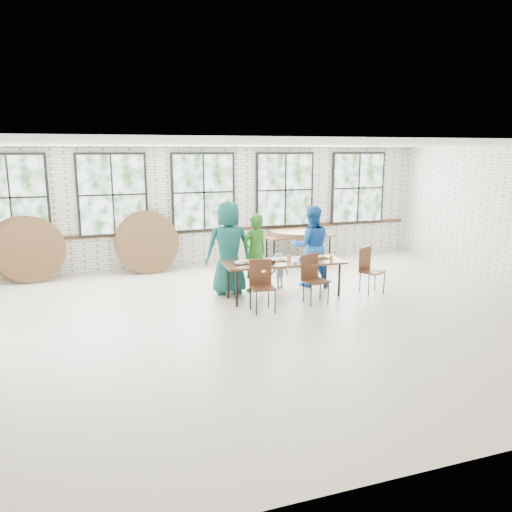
{
  "coord_description": "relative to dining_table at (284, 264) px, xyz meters",
  "views": [
    {
      "loc": [
        -2.85,
        -7.85,
        2.9
      ],
      "look_at": [
        0.0,
        0.4,
        1.05
      ],
      "focal_mm": 35.0,
      "sensor_mm": 36.0,
      "label": 1
    }
  ],
  "objects": [
    {
      "name": "room",
      "position": [
        -0.84,
        3.33,
        1.14
      ],
      "size": [
        12.0,
        12.0,
        12.0
      ],
      "color": "beige",
      "rests_on": "ground"
    },
    {
      "name": "dining_table",
      "position": [
        0.0,
        0.0,
        0.0
      ],
      "size": [
        2.45,
        0.96,
        0.74
      ],
      "rotation": [
        0.0,
        0.0,
        -0.07
      ],
      "color": "brown",
      "rests_on": "ground"
    },
    {
      "name": "chair_near_left",
      "position": [
        -0.7,
        -0.62,
        -0.13
      ],
      "size": [
        0.46,
        0.45,
        0.95
      ],
      "rotation": [
        0.0,
        0.0,
        -0.12
      ],
      "color": "#4E2B1A",
      "rests_on": "ground"
    },
    {
      "name": "chair_near_right",
      "position": [
        0.39,
        -0.5,
        -0.13
      ],
      "size": [
        0.52,
        0.51,
        0.95
      ],
      "rotation": [
        0.0,
        0.0,
        0.28
      ],
      "color": "#4E2B1A",
      "rests_on": "ground"
    },
    {
      "name": "chair_spare",
      "position": [
        1.8,
        -0.22,
        -0.13
      ],
      "size": [
        0.56,
        0.55,
        0.95
      ],
      "rotation": [
        0.0,
        0.0,
        0.48
      ],
      "color": "#4E2B1A",
      "rests_on": "ground"
    },
    {
      "name": "adult_teal",
      "position": [
        -0.96,
        0.65,
        0.27
      ],
      "size": [
        0.96,
        0.64,
        1.92
      ],
      "primitive_type": "imported",
      "rotation": [
        0.0,
        0.0,
        3.1
      ],
      "color": "#1A6558",
      "rests_on": "ground"
    },
    {
      "name": "adult_green",
      "position": [
        -0.39,
        0.65,
        0.13
      ],
      "size": [
        0.69,
        0.56,
        1.63
      ],
      "primitive_type": "imported",
      "rotation": [
        0.0,
        0.0,
        3.46
      ],
      "color": "#276F1D",
      "rests_on": "ground"
    },
    {
      "name": "toddler",
      "position": [
        0.15,
        0.65,
        -0.3
      ],
      "size": [
        0.55,
        0.39,
        0.77
      ],
      "primitive_type": "imported",
      "rotation": [
        0.0,
        0.0,
        3.36
      ],
      "color": "#1A1544",
      "rests_on": "ground"
    },
    {
      "name": "adult_blue",
      "position": [
        0.89,
        0.65,
        0.19
      ],
      "size": [
        1.0,
        0.87,
        1.75
      ],
      "primitive_type": "imported",
      "rotation": [
        0.0,
        0.0,
        2.87
      ],
      "color": "#195BB3",
      "rests_on": "ground"
    },
    {
      "name": "storage_table",
      "position": [
        1.55,
        2.82,
        -0.0
      ],
      "size": [
        1.82,
        0.79,
        0.74
      ],
      "rotation": [
        0.0,
        0.0,
        0.02
      ],
      "color": "brown",
      "rests_on": "ground"
    },
    {
      "name": "tabletop_clutter",
      "position": [
        0.13,
        -0.02,
        0.08
      ],
      "size": [
        2.06,
        0.6,
        0.11
      ],
      "color": "black",
      "rests_on": "dining_table"
    },
    {
      "name": "round_tops_stacked",
      "position": [
        1.55,
        2.82,
        0.12
      ],
      "size": [
        1.5,
        1.5,
        0.13
      ],
      "color": "brown",
      "rests_on": "storage_table"
    },
    {
      "name": "round_tops_leaning",
      "position": [
        -3.64,
        3.05,
        0.05
      ],
      "size": [
        4.24,
        0.48,
        1.5
      ],
      "color": "brown",
      "rests_on": "ground"
    }
  ]
}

